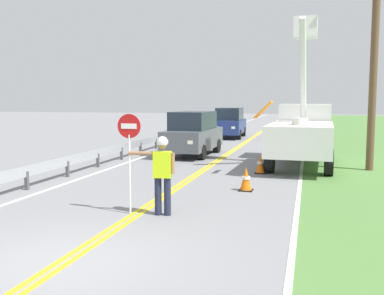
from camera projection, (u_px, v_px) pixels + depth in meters
The scene contains 14 objects.
ground_plane at pixel (63, 263), 7.22m from camera, with size 160.00×160.00×0.00m, color gray.
centerline_yellow_left at pixel (241, 144), 26.47m from camera, with size 0.11×110.00×0.01m, color yellow.
centerline_yellow_right at pixel (244, 144), 26.42m from camera, with size 0.11×110.00×0.01m, color yellow.
edge_line_right at pixel (304, 146), 25.53m from camera, with size 0.12×110.00×0.01m, color silver.
edge_line_left at pixel (184, 143), 27.36m from camera, with size 0.12×110.00×0.01m, color silver.
flagger_worker at pixel (162, 170), 10.11m from camera, with size 1.08×0.28×1.83m.
stop_sign_paddle at pixel (129, 141), 10.16m from camera, with size 0.56×0.04×2.33m.
utility_bucket_truck at pixel (303, 130), 18.09m from camera, with size 2.88×6.88×5.90m.
oncoming_suv_nearest at pixel (193, 133), 21.13m from camera, with size 2.04×4.66×2.10m.
oncoming_suv_second at pixel (230, 123), 31.10m from camera, with size 2.04×4.66×2.10m.
utility_pole_near at pixel (374, 58), 16.30m from camera, with size 1.80×0.28×7.99m.
traffic_cone_lead at pixel (246, 179), 12.93m from camera, with size 0.40×0.40×0.70m.
traffic_cone_mid at pixel (261, 164), 16.01m from camera, with size 0.40×0.40×0.70m.
guardrail_left_shoulder at pixel (149, 141), 22.92m from camera, with size 0.10×32.00×0.71m.
Camera 1 is at (3.82, -6.21, 2.65)m, focal length 41.41 mm.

